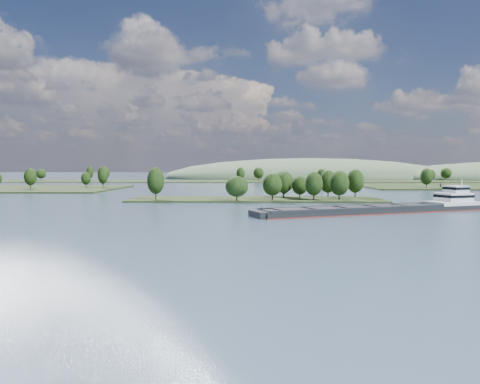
{
  "coord_description": "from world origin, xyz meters",
  "views": [
    {
      "loc": [
        -1.39,
        -7.38,
        13.71
      ],
      "look_at": [
        -5.07,
        130.0,
        6.0
      ],
      "focal_mm": 35.0,
      "sensor_mm": 36.0,
      "label": 1
    }
  ],
  "objects": [
    {
      "name": "ground",
      "position": [
        0.0,
        120.0,
        0.0
      ],
      "size": [
        1800.0,
        1800.0,
        0.0
      ],
      "primitive_type": "plane",
      "color": "#354C5D",
      "rests_on": "ground"
    },
    {
      "name": "tree_island",
      "position": [
        7.13,
        179.18,
        3.94
      ],
      "size": [
        100.0,
        32.07,
        13.77
      ],
      "color": "black",
      "rests_on": "ground"
    },
    {
      "name": "back_shoreline",
      "position": [
        7.99,
        399.82,
        0.63
      ],
      "size": [
        900.0,
        60.0,
        14.18
      ],
      "color": "black",
      "rests_on": "ground"
    },
    {
      "name": "hill_west",
      "position": [
        60.0,
        500.0,
        0.0
      ],
      "size": [
        320.0,
        160.0,
        44.0
      ],
      "primitive_type": "ellipsoid",
      "color": "#455C3F",
      "rests_on": "ground"
    },
    {
      "name": "cargo_barge",
      "position": [
        39.02,
        131.75,
        1.29
      ],
      "size": [
        73.25,
        36.84,
        10.21
      ],
      "color": "black",
      "rests_on": "ground"
    }
  ]
}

